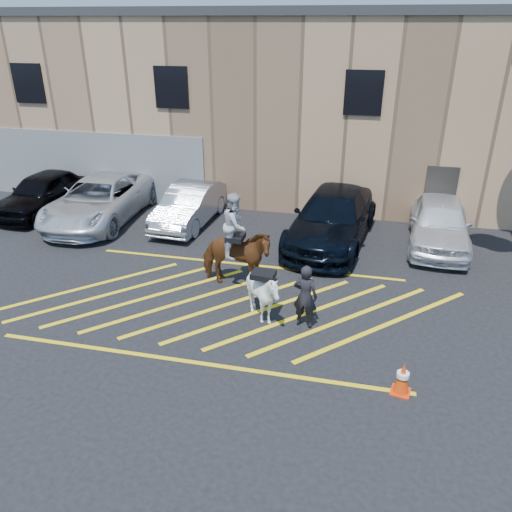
% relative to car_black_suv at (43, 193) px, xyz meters
% --- Properties ---
extents(ground, '(90.00, 90.00, 0.00)m').
position_rel_car_black_suv_xyz_m(ground, '(8.87, -5.09, -0.78)').
color(ground, black).
rests_on(ground, ground).
extents(car_black_suv, '(2.21, 4.70, 1.55)m').
position_rel_car_black_suv_xyz_m(car_black_suv, '(0.00, 0.00, 0.00)').
color(car_black_suv, black).
rests_on(car_black_suv, ground).
extents(car_white_pickup, '(2.85, 5.83, 1.60)m').
position_rel_car_black_suv_xyz_m(car_white_pickup, '(2.61, -0.37, 0.02)').
color(car_white_pickup, silver).
rests_on(car_white_pickup, ground).
extents(car_silver_sedan, '(1.77, 4.40, 1.42)m').
position_rel_car_black_suv_xyz_m(car_silver_sedan, '(6.01, 0.06, -0.07)').
color(car_silver_sedan, '#9CA0AA').
rests_on(car_silver_sedan, ground).
extents(car_blue_suv, '(3.13, 6.09, 1.69)m').
position_rel_car_black_suv_xyz_m(car_blue_suv, '(11.25, -0.43, 0.07)').
color(car_blue_suv, black).
rests_on(car_blue_suv, ground).
extents(car_white_suv, '(2.20, 4.82, 1.60)m').
position_rel_car_black_suv_xyz_m(car_white_suv, '(14.74, 0.02, 0.02)').
color(car_white_suv, white).
rests_on(car_white_suv, ground).
extents(handler, '(0.66, 0.49, 1.65)m').
position_rel_car_black_suv_xyz_m(handler, '(11.06, -5.87, 0.05)').
color(handler, black).
rests_on(handler, ground).
extents(warehouse, '(32.42, 10.20, 7.30)m').
position_rel_car_black_suv_xyz_m(warehouse, '(8.86, 6.90, 2.87)').
color(warehouse, tan).
rests_on(warehouse, ground).
extents(hatching_zone, '(12.60, 5.12, 0.01)m').
position_rel_car_black_suv_xyz_m(hatching_zone, '(8.87, -5.39, -0.77)').
color(hatching_zone, yellow).
rests_on(hatching_zone, ground).
extents(mounted_bay, '(2.09, 0.97, 2.74)m').
position_rel_car_black_suv_xyz_m(mounted_bay, '(8.89, -4.25, 0.33)').
color(mounted_bay, brown).
rests_on(mounted_bay, ground).
extents(saddled_white, '(1.27, 1.40, 1.43)m').
position_rel_car_black_suv_xyz_m(saddled_white, '(10.01, -5.85, -0.05)').
color(saddled_white, white).
rests_on(saddled_white, ground).
extents(traffic_cone, '(0.45, 0.45, 0.73)m').
position_rel_car_black_suv_xyz_m(traffic_cone, '(13.31, -7.89, -0.41)').
color(traffic_cone, '#FD330A').
rests_on(traffic_cone, ground).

